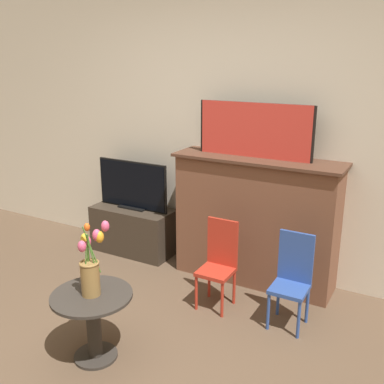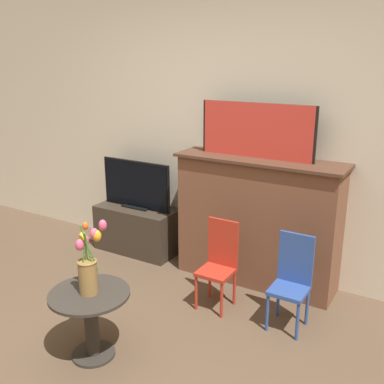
# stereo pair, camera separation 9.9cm
# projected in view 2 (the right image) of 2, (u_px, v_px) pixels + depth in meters

# --- Properties ---
(wall_back) EXTENTS (8.00, 0.06, 2.70)m
(wall_back) POSITION_uv_depth(u_px,v_px,m) (234.00, 126.00, 4.06)
(wall_back) COLOR beige
(wall_back) RESTS_ON ground
(fireplace_mantel) EXTENTS (1.46, 0.42, 1.13)m
(fireplace_mantel) POSITION_uv_depth(u_px,v_px,m) (257.00, 220.00, 3.93)
(fireplace_mantel) COLOR brown
(fireplace_mantel) RESTS_ON ground
(painting) EXTENTS (1.01, 0.03, 0.45)m
(painting) POSITION_uv_depth(u_px,v_px,m) (256.00, 131.00, 3.73)
(painting) COLOR black
(painting) RESTS_ON fireplace_mantel
(tv_stand) EXTENTS (0.85, 0.40, 0.47)m
(tv_stand) POSITION_uv_depth(u_px,v_px,m) (137.00, 229.00, 4.65)
(tv_stand) COLOR #382D23
(tv_stand) RESTS_ON ground
(tv_monitor) EXTENTS (0.79, 0.12, 0.49)m
(tv_monitor) POSITION_uv_depth(u_px,v_px,m) (136.00, 185.00, 4.51)
(tv_monitor) COLOR black
(tv_monitor) RESTS_ON tv_stand
(chair_red) EXTENTS (0.26, 0.26, 0.72)m
(chair_red) POSITION_uv_depth(u_px,v_px,m) (219.00, 260.00, 3.59)
(chair_red) COLOR #B22D1E
(chair_red) RESTS_ON ground
(chair_blue) EXTENTS (0.26, 0.26, 0.72)m
(chair_blue) POSITION_uv_depth(u_px,v_px,m) (292.00, 278.00, 3.31)
(chair_blue) COLOR #2D4C99
(chair_blue) RESTS_ON ground
(side_table) EXTENTS (0.53, 0.53, 0.48)m
(side_table) POSITION_uv_depth(u_px,v_px,m) (91.00, 315.00, 2.97)
(side_table) COLOR #332D28
(side_table) RESTS_ON ground
(vase_tulips) EXTENTS (0.21, 0.17, 0.50)m
(vase_tulips) POSITION_uv_depth(u_px,v_px,m) (88.00, 265.00, 2.87)
(vase_tulips) COLOR olive
(vase_tulips) RESTS_ON side_table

